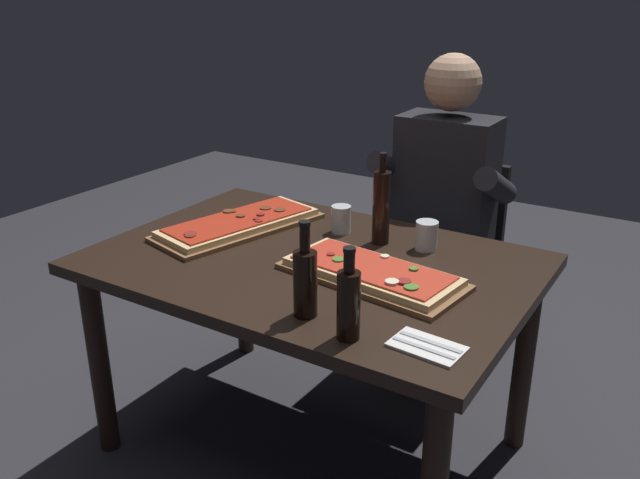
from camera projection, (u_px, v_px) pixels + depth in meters
name	position (u px, v px, depth m)	size (l,w,h in m)	color
ground_plane	(313.00, 444.00, 2.44)	(6.40, 6.40, 0.00)	#2D2D33
dining_table	(312.00, 285.00, 2.20)	(1.40, 0.96, 0.74)	black
pizza_rectangular_front	(372.00, 273.00, 2.01)	(0.59, 0.32, 0.05)	brown
pizza_rectangular_left	(239.00, 224.00, 2.41)	(0.40, 0.67, 0.05)	brown
wine_bottle_dark	(305.00, 280.00, 1.77)	(0.07, 0.07, 0.27)	black
oil_bottle_amber	(349.00, 302.00, 1.66)	(0.06, 0.06, 0.25)	black
vinegar_bottle_green	(381.00, 206.00, 2.25)	(0.06, 0.06, 0.32)	black
tumbler_near_camera	(426.00, 237.00, 2.23)	(0.08, 0.08, 0.10)	silver
tumbler_far_side	(341.00, 221.00, 2.38)	(0.07, 0.07, 0.10)	silver
napkin_cutlery_set	(427.00, 347.00, 1.64)	(0.19, 0.12, 0.01)	white
diner_chair	(447.00, 253.00, 2.87)	(0.44, 0.44, 0.87)	black
seated_diner	(440.00, 204.00, 2.68)	(0.53, 0.41, 1.33)	#23232D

